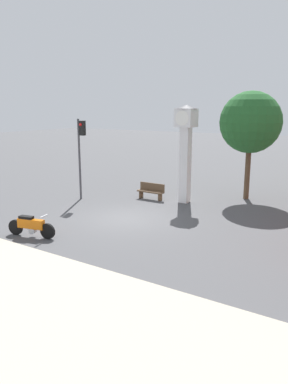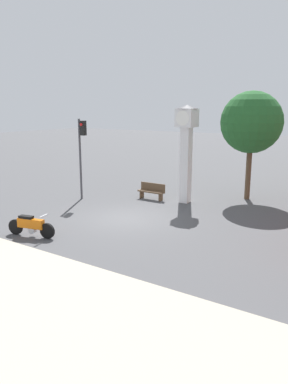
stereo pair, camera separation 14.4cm
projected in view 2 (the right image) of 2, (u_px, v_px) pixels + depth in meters
name	position (u px, v px, depth m)	size (l,w,h in m)	color
ground_plane	(127.00, 219.00, 17.67)	(120.00, 120.00, 0.00)	#4C4C4F
motorcycle	(31.00, 226.00, 15.12)	(2.13, 0.69, 0.96)	black
clock_tower	(186.00, 139.00, 19.97)	(1.15, 1.15, 5.28)	white
traffic_light	(82.00, 145.00, 20.78)	(0.50, 0.35, 4.53)	#47474C
street_tree	(251.00, 123.00, 20.58)	(3.41, 3.41, 6.04)	brown
bench	(152.00, 191.00, 21.34)	(1.60, 0.44, 0.92)	brown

